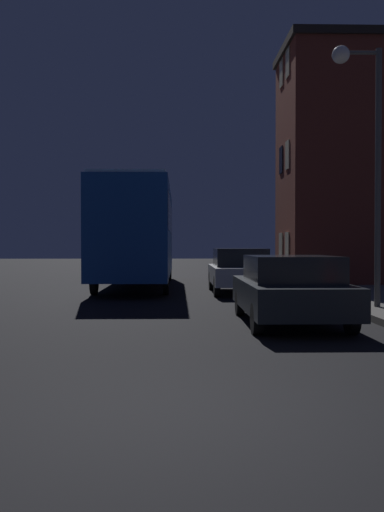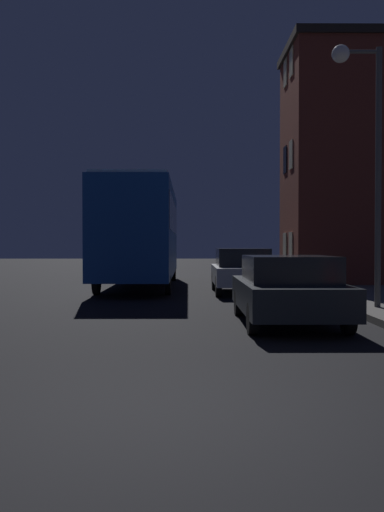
% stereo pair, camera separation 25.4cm
% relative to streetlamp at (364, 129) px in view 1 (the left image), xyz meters
% --- Properties ---
extents(ground_plane, '(120.00, 120.00, 0.00)m').
position_rel_streetlamp_xyz_m(ground_plane, '(-4.31, -8.16, -4.34)').
color(ground_plane, black).
extents(brick_building, '(4.12, 4.42, 9.35)m').
position_rel_streetlamp_xyz_m(brick_building, '(1.79, 9.26, 0.51)').
color(brick_building, brown).
rests_on(brick_building, sidewalk).
extents(streetlamp, '(1.18, 0.42, 6.12)m').
position_rel_streetlamp_xyz_m(streetlamp, '(0.00, 0.00, 0.00)').
color(streetlamp, '#4C4C4C').
rests_on(streetlamp, sidewalk).
extents(bus, '(2.51, 10.90, 3.83)m').
position_rel_streetlamp_xyz_m(bus, '(-5.92, 8.54, -2.07)').
color(bus, '#194793').
rests_on(bus, ground).
extents(car_near_lane, '(1.90, 4.32, 1.39)m').
position_rel_streetlamp_xyz_m(car_near_lane, '(-2.10, -1.82, -3.61)').
color(car_near_lane, black).
rests_on(car_near_lane, ground).
extents(car_mid_lane, '(1.86, 4.23, 1.49)m').
position_rel_streetlamp_xyz_m(car_mid_lane, '(-2.33, 5.53, -3.56)').
color(car_mid_lane, '#B7BABF').
rests_on(car_mid_lane, ground).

